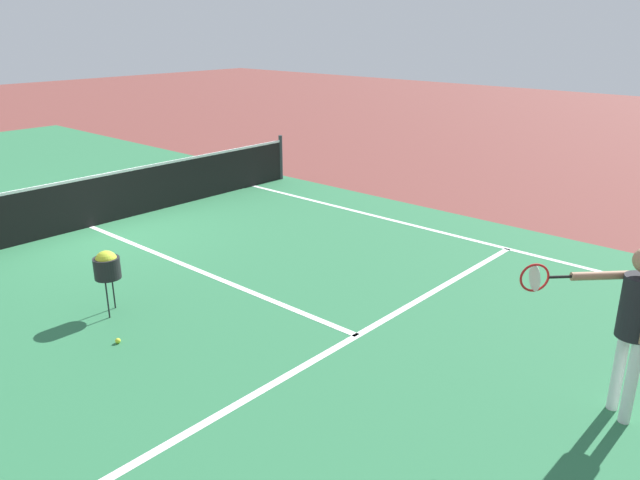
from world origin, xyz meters
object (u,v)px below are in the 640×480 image
net (88,202)px  ball_hopper (107,265)px  player_near (633,314)px  tennis_ball_mid_court (118,341)px

net → ball_hopper: bearing=-115.0°
player_near → ball_hopper: bearing=110.1°
player_near → ball_hopper: 6.10m
ball_hopper → tennis_ball_mid_court: bearing=-116.5°
player_near → ball_hopper: player_near is taller
ball_hopper → net: bearing=65.0°
ball_hopper → tennis_ball_mid_court: ball_hopper is taller
tennis_ball_mid_court → net: bearing=64.8°
tennis_ball_mid_court → player_near: bearing=-63.2°
net → ball_hopper: net is taller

